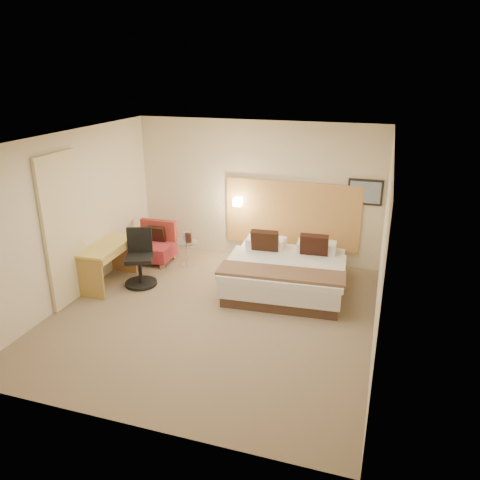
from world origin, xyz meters
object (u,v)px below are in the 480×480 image
(desk, at_px, (108,253))
(desk_chair, at_px, (140,262))
(side_table, at_px, (187,252))
(lounge_chair, at_px, (155,246))
(bed, at_px, (286,272))

(desk, bearing_deg, desk_chair, 19.23)
(desk, relative_size, desk_chair, 1.23)
(side_table, relative_size, desk, 0.40)
(lounge_chair, xyz_separation_m, side_table, (0.69, -0.02, -0.04))
(lounge_chair, xyz_separation_m, desk, (-0.27, -1.20, 0.28))
(bed, xyz_separation_m, lounge_chair, (-2.72, 0.44, -0.00))
(side_table, bearing_deg, bed, -11.64)
(bed, bearing_deg, lounge_chair, 170.83)
(desk, height_order, desk_chair, desk_chair)
(lounge_chair, relative_size, desk_chair, 0.79)
(desk, bearing_deg, lounge_chair, 77.25)
(lounge_chair, relative_size, side_table, 1.59)
(side_table, distance_m, desk, 1.56)
(bed, distance_m, desk, 3.10)
(bed, height_order, desk, bed)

